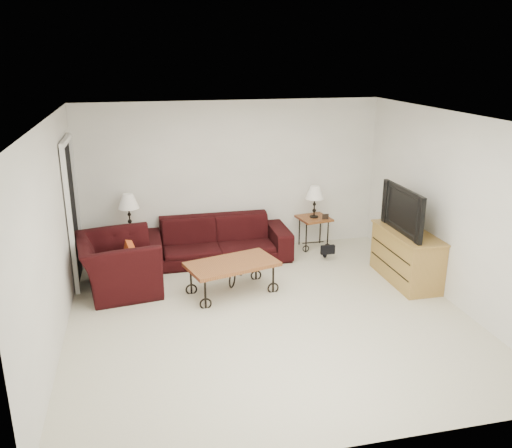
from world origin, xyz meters
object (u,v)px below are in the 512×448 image
Objects in this scene: armchair at (118,264)px; backpack at (325,245)px; side_table_right at (313,232)px; television at (409,210)px; tv_stand at (406,256)px; lamp_right at (314,202)px; coffee_table at (232,278)px; side_table_left at (132,246)px; lamp_left at (129,212)px; sofa at (217,240)px.

backpack is (3.26, 0.52, -0.16)m from armchair.
television is (0.86, -1.61, 0.81)m from side_table_right.
backpack is at bearing -89.13° from armchair.
tv_stand is at bearing -106.42° from armchair.
television reaches higher than backpack.
lamp_right is at bearing 118.57° from tv_stand.
coffee_table is 2.57m from tv_stand.
lamp_right reaches higher than side_table_left.
tv_stand reaches higher than side_table_left.
side_table_right is at bearing 0.00° from lamp_left.
armchair is (-1.53, -0.84, 0.05)m from sofa.
side_table_right is 2.24m from coffee_table.
lamp_left is 2.10m from coffee_table.
sofa is 1.75m from armchair.
lamp_left is 3.05m from lamp_right.
backpack is at bearing -85.93° from lamp_right.
armchair is at bearing 163.44° from coffee_table.
side_table_left is 2.01m from coffee_table.
side_table_right is 2.00m from television.
lamp_left is at bearing -112.45° from television.
side_table_right reaches higher than coffee_table.
backpack is (3.08, -0.50, -0.62)m from lamp_left.
sofa reaches higher than side_table_right.
lamp_right is at bearing -80.63° from armchair.
sofa is at bearing -173.94° from lamp_right.
side_table_left is 1.03× the size of side_table_right.
coffee_table is at bearing -138.76° from side_table_right.
side_table_right is 0.50m from backpack.
armchair is at bearing -99.94° from side_table_left.
side_table_left is at bearing 158.15° from backpack.
television is (2.55, -1.43, 0.75)m from sofa.
coffee_table is (1.36, -1.48, -0.62)m from lamp_left.
side_table_left is at bearing 157.65° from tv_stand.
lamp_left reaches higher than side_table_right.
side_table_left is at bearing -180.00° from lamp_right.
armchair is at bearing 171.78° from tv_stand.
television reaches higher than armchair.
side_table_right is 1.21× the size of backpack.
backpack is (3.08, -0.50, -0.06)m from side_table_left.
tv_stand is (2.57, -0.14, 0.15)m from coffee_table.
lamp_right is 3.41m from armchair.
tv_stand is at bearing -65.48° from backpack.
side_table_right is at bearing -151.98° from television.
lamp_left is 0.50× the size of television.
lamp_right is at bearing 6.06° from sofa.
side_table_left reaches higher than side_table_right.
sofa is 1.36m from side_table_left.
sofa reaches higher than coffee_table.
armchair is at bearing 176.44° from backpack.
lamp_right reaches higher than tv_stand.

